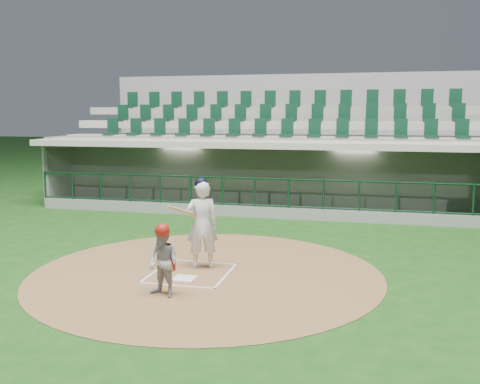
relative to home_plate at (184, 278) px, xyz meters
The scene contains 8 objects.
ground 0.70m from the home_plate, 90.00° to the left, with size 120.00×120.00×0.00m, color #164112.
dirt_circle 0.58m from the home_plate, 59.04° to the left, with size 7.20×7.20×0.01m, color brown.
home_plate is the anchor object (origin of this frame).
batter_box_chalk 0.40m from the home_plate, 90.00° to the left, with size 1.55×1.80×0.01m.
dugout_structure 8.57m from the home_plate, 89.14° to the left, with size 16.40×3.70×3.00m.
seating_deck 11.69m from the home_plate, 90.00° to the left, with size 17.00×6.72×5.15m.
batter 1.28m from the home_plate, 83.44° to the left, with size 0.94×0.98×1.94m.
catcher 1.22m from the home_plate, 90.85° to the right, with size 0.74×0.66×1.33m.
Camera 1 is at (3.51, -10.37, 3.23)m, focal length 40.00 mm.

